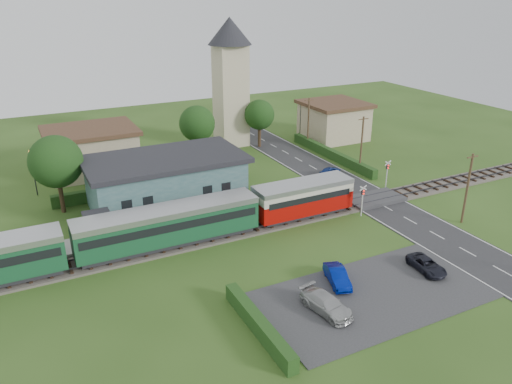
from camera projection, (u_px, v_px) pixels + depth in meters
name	position (u px, v px, depth m)	size (l,w,h in m)	color
ground	(304.00, 227.00, 47.48)	(120.00, 120.00, 0.00)	#2D4C19
railway_track	(293.00, 218.00, 49.09)	(76.00, 3.20, 0.49)	#4C443D
road	(386.00, 208.00, 51.63)	(6.00, 70.00, 0.05)	#28282B
car_park	(373.00, 295.00, 36.92)	(17.00, 9.00, 0.08)	#333335
crossing_deck	(374.00, 199.00, 53.21)	(6.20, 3.40, 0.45)	#333335
platform	(186.00, 224.00, 47.52)	(30.00, 3.00, 0.45)	gray
equipment_hut	(98.00, 227.00, 43.61)	(2.30, 2.30, 2.55)	beige
station_building	(166.00, 181.00, 51.37)	(16.00, 9.00, 5.30)	#386267
train	(132.00, 232.00, 41.73)	(43.20, 2.90, 3.40)	#232328
church_tower	(230.00, 73.00, 68.81)	(6.00, 6.00, 17.60)	beige
house_west	(92.00, 150.00, 60.82)	(10.80, 8.80, 5.50)	tan
house_east	(334.00, 120.00, 74.57)	(8.80, 8.80, 5.50)	tan
hedge_carpark	(259.00, 325.00, 32.75)	(0.80, 9.00, 1.20)	#193814
hedge_roadside	(332.00, 154.00, 66.38)	(0.80, 18.00, 1.20)	#193814
hedge_station	(155.00, 185.00, 55.87)	(22.00, 0.80, 1.30)	#193814
tree_a	(56.00, 162.00, 48.67)	(5.20, 5.20, 8.00)	#332316
tree_b	(197.00, 124.00, 63.74)	(4.60, 4.60, 7.34)	#332316
tree_c	(259.00, 115.00, 69.69)	(4.20, 4.20, 6.78)	#332316
utility_pole_b	(467.00, 188.00, 47.06)	(1.40, 0.22, 7.00)	#473321
utility_pole_c	(362.00, 144.00, 60.27)	(1.40, 0.22, 7.00)	#473321
utility_pole_d	(308.00, 122.00, 70.19)	(1.40, 0.22, 7.00)	#473321
crossing_signal_near	(363.00, 196.00, 48.99)	(0.84, 0.28, 3.28)	silver
crossing_signal_far	(387.00, 170.00, 55.96)	(0.84, 0.28, 3.28)	silver
streetlamp_west	(33.00, 169.00, 53.68)	(0.30, 0.30, 5.15)	#3F3F47
streetlamp_east	(300.00, 117.00, 75.29)	(0.30, 0.30, 5.15)	#3F3F47
car_on_road	(330.00, 171.00, 60.33)	(1.25, 3.11, 1.06)	navy
car_park_blue	(337.00, 276.00, 38.13)	(1.27, 3.64, 1.20)	#001276
car_park_silver	(326.00, 304.00, 34.75)	(1.75, 4.31, 1.25)	#AEAEAE
car_park_dark	(427.00, 265.00, 39.87)	(1.68, 3.65, 1.01)	black
pedestrian_near	(259.00, 200.00, 50.29)	(0.59, 0.39, 1.62)	gray
pedestrian_far	(99.00, 231.00, 43.54)	(0.94, 0.73, 1.94)	gray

